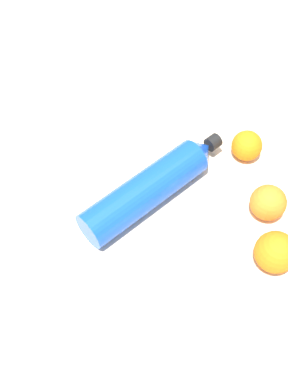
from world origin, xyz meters
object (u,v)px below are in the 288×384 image
Objects in this scene: water_bottle at (153,186)px; orange_0 at (247,146)px; orange_3 at (268,203)px; orange_2 at (276,252)px.

water_bottle reaches higher than orange_0.
orange_0 is at bearing 11.25° from orange_3.
orange_0 is (0.11, -0.18, -0.00)m from water_bottle.
orange_2 is (-0.13, -0.21, 0.00)m from water_bottle.
water_bottle is 0.24m from orange_2.
orange_3 is (-0.13, -0.03, 0.00)m from orange_0.
orange_2 reaches higher than orange_0.
orange_3 reaches higher than orange_0.
water_bottle is 4.05× the size of orange_3.
orange_2 is at bearing -74.48° from water_bottle.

